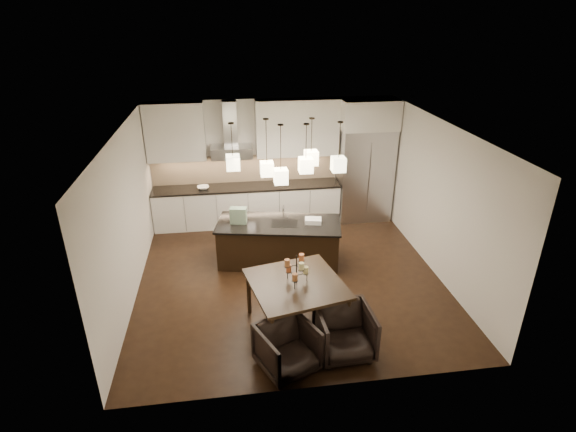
{
  "coord_description": "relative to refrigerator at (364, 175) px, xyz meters",
  "views": [
    {
      "loc": [
        -1.04,
        -7.11,
        4.57
      ],
      "look_at": [
        0.0,
        0.2,
        1.15
      ],
      "focal_mm": 28.0,
      "sensor_mm": 36.0,
      "label": 1
    }
  ],
  "objects": [
    {
      "name": "wall_back",
      "position": [
        -2.1,
        0.38,
        0.32
      ],
      "size": [
        5.5,
        0.02,
        2.8
      ],
      "primitive_type": "cube",
      "color": "silver",
      "rests_on": "ground"
    },
    {
      "name": "pendant_f",
      "position": [
        -2.21,
        -2.05,
        0.8
      ],
      "size": [
        0.24,
        0.24,
        0.26
      ],
      "primitive_type": "cube",
      "color": "#FFF5BE",
      "rests_on": "ceiling"
    },
    {
      "name": "backsplash",
      "position": [
        -2.73,
        0.35,
        0.16
      ],
      "size": [
        4.21,
        0.02,
        0.63
      ],
      "primitive_type": "cube",
      "color": "beige",
      "rests_on": "countertop"
    },
    {
      "name": "candle_a",
      "position": [
        -2.06,
        -3.8,
        -0.08
      ],
      "size": [
        0.1,
        0.1,
        0.11
      ],
      "primitive_type": "cylinder",
      "rotation": [
        0.0,
        0.0,
        0.22
      ],
      "color": "beige",
      "rests_on": "candelabra"
    },
    {
      "name": "food_container",
      "position": [
        -1.57,
        -1.9,
        -0.19
      ],
      "size": [
        0.35,
        0.28,
        0.09
      ],
      "primitive_type": "cube",
      "rotation": [
        0.0,
        0.0,
        -0.2
      ],
      "color": "silver",
      "rests_on": "island_top"
    },
    {
      "name": "countertop",
      "position": [
        -2.73,
        0.05,
        -0.17
      ],
      "size": [
        4.21,
        0.66,
        0.04
      ],
      "primitive_type": "cube",
      "color": "black",
      "rests_on": "lower_cabinets"
    },
    {
      "name": "lower_cabinets",
      "position": [
        -2.73,
        0.05,
        -0.64
      ],
      "size": [
        4.21,
        0.62,
        0.88
      ],
      "primitive_type": "cube",
      "color": "silver",
      "rests_on": "floor"
    },
    {
      "name": "wall_right",
      "position": [
        0.66,
        -2.38,
        0.32
      ],
      "size": [
        0.02,
        5.5,
        2.8
      ],
      "primitive_type": "cube",
      "color": "silver",
      "rests_on": "ground"
    },
    {
      "name": "candle_e",
      "position": [
        -2.35,
        -3.85,
        0.09
      ],
      "size": [
        0.1,
        0.1,
        0.11
      ],
      "primitive_type": "cylinder",
      "rotation": [
        0.0,
        0.0,
        0.22
      ],
      "color": "#B16A3B",
      "rests_on": "candelabra"
    },
    {
      "name": "dining_table",
      "position": [
        -2.21,
        -3.84,
        -0.67
      ],
      "size": [
        1.6,
        1.6,
        0.81
      ],
      "primitive_type": null,
      "rotation": [
        0.0,
        0.0,
        0.22
      ],
      "color": "black",
      "rests_on": "floor"
    },
    {
      "name": "armchair_left",
      "position": [
        -2.47,
        -4.72,
        -0.73
      ],
      "size": [
        0.98,
        0.99,
        0.68
      ],
      "primitive_type": "imported",
      "rotation": [
        0.0,
        0.0,
        0.43
      ],
      "color": "black",
      "rests_on": "floor"
    },
    {
      "name": "faucet",
      "position": [
        -2.12,
        -1.73,
        -0.06
      ],
      "size": [
        0.13,
        0.23,
        0.35
      ],
      "primitive_type": null,
      "rotation": [
        0.0,
        0.0,
        -0.2
      ],
      "color": "silver",
      "rests_on": "island_top"
    },
    {
      "name": "island_top",
      "position": [
        -2.23,
        -1.8,
        -0.25
      ],
      "size": [
        2.51,
        1.43,
        0.04
      ],
      "primitive_type": "cube",
      "rotation": [
        0.0,
        0.0,
        -0.2
      ],
      "color": "black",
      "rests_on": "island_body"
    },
    {
      "name": "candle_d",
      "position": [
        -2.11,
        -3.72,
        0.09
      ],
      "size": [
        0.1,
        0.1,
        0.11
      ],
      "primitive_type": "cylinder",
      "rotation": [
        0.0,
        0.0,
        0.22
      ],
      "color": "#DA7040",
      "rests_on": "candelabra"
    },
    {
      "name": "ceiling",
      "position": [
        -2.1,
        -2.38,
        1.73
      ],
      "size": [
        5.5,
        5.5,
        0.02
      ],
      "primitive_type": "cube",
      "color": "white",
      "rests_on": "wall_back"
    },
    {
      "name": "pendant_e",
      "position": [
        -1.16,
        -2.0,
        0.96
      ],
      "size": [
        0.24,
        0.24,
        0.26
      ],
      "primitive_type": "cube",
      "color": "#FFF5BE",
      "rests_on": "ceiling"
    },
    {
      "name": "pendant_a",
      "position": [
        -3.03,
        -1.81,
        1.02
      ],
      "size": [
        0.24,
        0.24,
        0.26
      ],
      "primitive_type": "cube",
      "color": "#FFF5BE",
      "rests_on": "ceiling"
    },
    {
      "name": "fruit_bowl",
      "position": [
        -3.7,
        0.0,
        -0.12
      ],
      "size": [
        0.29,
        0.29,
        0.06
      ],
      "primitive_type": "imported",
      "rotation": [
        0.0,
        0.0,
        0.12
      ],
      "color": "silver",
      "rests_on": "countertop"
    },
    {
      "name": "pendant_d",
      "position": [
        -1.59,
        -1.64,
        0.99
      ],
      "size": [
        0.24,
        0.24,
        0.26
      ],
      "primitive_type": "cube",
      "color": "#FFF5BE",
      "rests_on": "ceiling"
    },
    {
      "name": "candle_f",
      "position": [
        -2.16,
        -3.97,
        0.09
      ],
      "size": [
        0.1,
        0.1,
        0.11
      ],
      "primitive_type": "cylinder",
      "rotation": [
        0.0,
        0.0,
        0.22
      ],
      "color": "beige",
      "rests_on": "candelabra"
    },
    {
      "name": "fridge_panel",
      "position": [
        0.0,
        0.0,
        1.4
      ],
      "size": [
        1.26,
        0.72,
        0.65
      ],
      "primitive_type": "cube",
      "color": "silver",
      "rests_on": "refrigerator"
    },
    {
      "name": "wall_left",
      "position": [
        -4.86,
        -2.38,
        0.32
      ],
      "size": [
        0.02,
        5.5,
        2.8
      ],
      "primitive_type": "cube",
      "color": "silver",
      "rests_on": "ground"
    },
    {
      "name": "upper_cab_right",
      "position": [
        -1.55,
        0.19,
        1.1
      ],
      "size": [
        1.85,
        0.35,
        1.25
      ],
      "primitive_type": "cube",
      "color": "silver",
      "rests_on": "wall_back"
    },
    {
      "name": "hood_canopy",
      "position": [
        -3.03,
        0.1,
        0.65
      ],
      "size": [
        0.9,
        0.52,
        0.24
      ],
      "primitive_type": "cube",
      "color": "#B7B7BA",
      "rests_on": "wall_back"
    },
    {
      "name": "island_body",
      "position": [
        -2.23,
        -1.8,
        -0.67
      ],
      "size": [
        2.42,
        1.34,
        0.8
      ],
      "primitive_type": "cube",
      "rotation": [
        0.0,
        0.0,
        -0.2
      ],
      "color": "black",
      "rests_on": "floor"
    },
    {
      "name": "candle_c",
      "position": [
        -2.25,
        -3.98,
        -0.08
      ],
      "size": [
        0.1,
        0.1,
        0.11
      ],
      "primitive_type": "cylinder",
      "rotation": [
        0.0,
        0.0,
        0.22
      ],
      "color": "#B16A3B",
      "rests_on": "candelabra"
    },
    {
      "name": "armchair_right",
      "position": [
        -1.61,
        -4.53,
        -0.71
      ],
      "size": [
        0.81,
        0.83,
        0.73
      ],
      "primitive_type": "imported",
      "rotation": [
        0.0,
        0.0,
        0.04
      ],
      "color": "black",
      "rests_on": "floor"
    },
    {
      "name": "refrigerator",
      "position": [
        0.0,
        0.0,
        0.0
      ],
      "size": [
        1.2,
        0.72,
        2.15
      ],
      "primitive_type": "cube",
      "color": "#B7B7BA",
      "rests_on": "floor"
    },
    {
      "name": "pendant_c",
      "position": [
        -1.76,
        -2.05,
        0.99
      ],
      "size": [
        0.24,
        0.24,
        0.26
      ],
      "primitive_type": "cube",
      "color": "#FFF5BE",
      "rests_on": "ceiling"
    },
    {
      "name": "upper_cab_left",
      "position": [
        -4.2,
        0.19,
        1.1
      ],
      "size": [
        1.25,
        0.35,
        1.25
      ],
      "primitive_type": "cube",
      "color": "silver",
      "rests_on": "wall_back"
    },
    {
      "name": "tote_bag",
      "position": [
        -2.98,
        -1.69,
        -0.08
      ],
      "size": [
        0.34,
        0.22,
        0.31
      ],
      "primitive_type": "cube",
      "rotation": [
        0.0,
        0.0,
        -0.2
      ],
      "color": "#164F2B",
      "rests_on": "island_top"
    },
    {
      "name": "hood_chimney",
      "position": [
        -3.03,
        0.21,
        1.24
      ],
      "size": [
        0.3,
        0.28,
        0.96
      ],
      "primitive_type": "cube",
      "color": "#B7B7BA",
      "rests_on": "hood_canopy"
    },
    {
      "name": "wall_front",
      "position": [
        -2.1,
        -5.14,
        0.32
      ],
      "size": [
        5.5,
        0.02,
        2.8
      ],
      "primitive_type": "cube",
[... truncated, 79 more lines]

